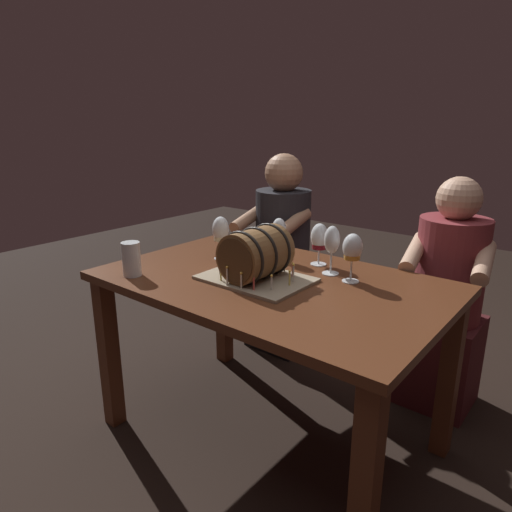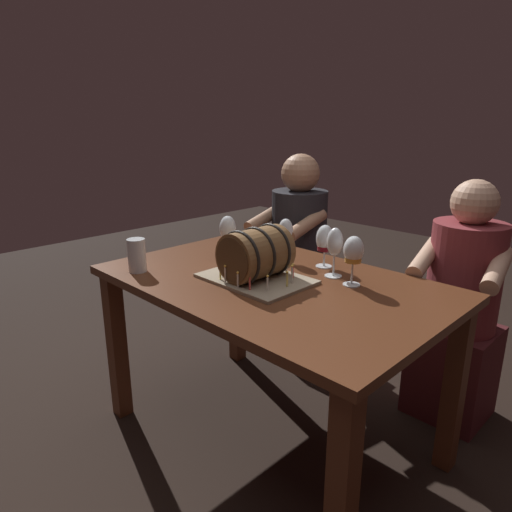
{
  "view_description": "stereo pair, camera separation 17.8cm",
  "coord_description": "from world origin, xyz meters",
  "views": [
    {
      "loc": [
        1.04,
        -1.38,
        1.36
      ],
      "look_at": [
        -0.04,
        -0.05,
        0.84
      ],
      "focal_mm": 32.0,
      "sensor_mm": 36.0,
      "label": 1
    },
    {
      "loc": [
        1.17,
        -1.26,
        1.36
      ],
      "look_at": [
        -0.04,
        -0.05,
        0.84
      ],
      "focal_mm": 32.0,
      "sensor_mm": 36.0,
      "label": 2
    }
  ],
  "objects": [
    {
      "name": "ground_plane",
      "position": [
        0.0,
        0.0,
        0.0
      ],
      "size": [
        8.0,
        8.0,
        0.0
      ],
      "primitive_type": "plane",
      "color": "black"
    },
    {
      "name": "dining_table",
      "position": [
        0.0,
        0.0,
        0.63
      ],
      "size": [
        1.36,
        0.87,
        0.74
      ],
      "color": "#562D19",
      "rests_on": "ground"
    },
    {
      "name": "barrel_cake",
      "position": [
        -0.04,
        -0.05,
        0.84
      ],
      "size": [
        0.42,
        0.3,
        0.22
      ],
      "color": "gray",
      "rests_on": "dining_table"
    },
    {
      "name": "wine_glass_amber",
      "position": [
        0.26,
        0.17,
        0.88
      ],
      "size": [
        0.08,
        0.08,
        0.19
      ],
      "color": "white",
      "rests_on": "dining_table"
    },
    {
      "name": "wine_glass_red",
      "position": [
        0.05,
        0.28,
        0.86
      ],
      "size": [
        0.08,
        0.08,
        0.19
      ],
      "color": "white",
      "rests_on": "dining_table"
    },
    {
      "name": "wine_glass_rose",
      "position": [
        -0.13,
        0.23,
        0.88
      ],
      "size": [
        0.07,
        0.07,
        0.19
      ],
      "color": "white",
      "rests_on": "dining_table"
    },
    {
      "name": "wine_glass_empty",
      "position": [
        0.15,
        0.2,
        0.88
      ],
      "size": [
        0.07,
        0.07,
        0.2
      ],
      "color": "white",
      "rests_on": "dining_table"
    },
    {
      "name": "wine_glass_white",
      "position": [
        -0.34,
        0.07,
        0.87
      ],
      "size": [
        0.08,
        0.08,
        0.2
      ],
      "color": "white",
      "rests_on": "dining_table"
    },
    {
      "name": "beer_pint",
      "position": [
        -0.47,
        -0.33,
        0.81
      ],
      "size": [
        0.07,
        0.07,
        0.14
      ],
      "color": "white",
      "rests_on": "dining_table"
    },
    {
      "name": "person_seated_left",
      "position": [
        -0.48,
        0.74,
        0.54
      ],
      "size": [
        0.38,
        0.47,
        1.18
      ],
      "color": "black",
      "rests_on": "ground"
    },
    {
      "name": "person_seated_right",
      "position": [
        0.48,
        0.74,
        0.5
      ],
      "size": [
        0.4,
        0.49,
        1.12
      ],
      "color": "#4C1B1E",
      "rests_on": "ground"
    }
  ]
}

